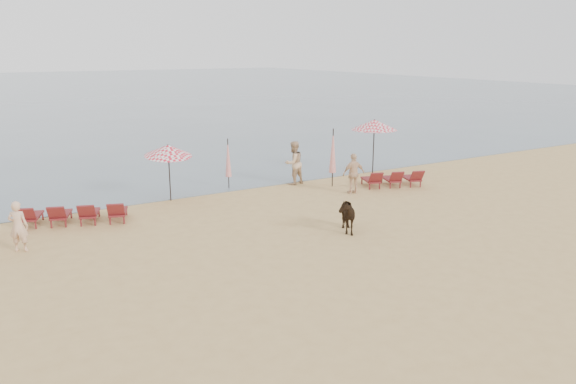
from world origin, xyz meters
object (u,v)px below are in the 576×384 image
at_px(lounger_cluster_right, 393,178).
at_px(beachgoer_right_a, 294,163).
at_px(cow, 344,214).
at_px(beachgoer_right_b, 354,174).
at_px(umbrella_open_right, 374,125).
at_px(beachgoer_left, 18,226).
at_px(umbrella_closed_right, 333,151).
at_px(lounger_cluster_left, 74,213).
at_px(umbrella_open_left_b, 168,150).
at_px(umbrella_closed_left, 228,158).

distance_m(lounger_cluster_right, beachgoer_right_a, 4.41).
height_order(cow, beachgoer_right_b, beachgoer_right_b).
distance_m(umbrella_open_right, beachgoer_left, 16.28).
bearing_deg(cow, umbrella_closed_right, 82.49).
relative_size(lounger_cluster_left, umbrella_open_right, 1.41).
distance_m(umbrella_open_left_b, beachgoer_right_b, 7.60).
bearing_deg(umbrella_open_right, umbrella_open_left_b, -174.71).
xyz_separation_m(umbrella_closed_left, beachgoer_left, (-8.65, -3.86, -0.57)).
xyz_separation_m(umbrella_closed_left, umbrella_closed_right, (4.10, -1.95, 0.23)).
relative_size(umbrella_open_left_b, umbrella_closed_right, 0.92).
distance_m(umbrella_closed_right, cow, 6.38).
height_order(umbrella_open_left_b, umbrella_open_right, umbrella_open_right).
relative_size(umbrella_closed_left, beachgoer_right_b, 1.29).
distance_m(cow, beachgoer_left, 10.04).
bearing_deg(lounger_cluster_right, beachgoer_right_a, 162.70).
distance_m(lounger_cluster_right, umbrella_open_left_b, 9.71).
bearing_deg(lounger_cluster_right, umbrella_open_right, 89.35).
height_order(lounger_cluster_right, umbrella_closed_right, umbrella_closed_right).
relative_size(beachgoer_right_a, beachgoer_right_b, 1.14).
bearing_deg(umbrella_open_left_b, cow, -43.41).
distance_m(lounger_cluster_left, lounger_cluster_right, 13.13).
bearing_deg(umbrella_open_right, cow, -128.48).
relative_size(umbrella_open_left_b, umbrella_closed_left, 1.07).
xyz_separation_m(umbrella_closed_right, beachgoer_left, (-12.75, -1.90, -0.80)).
height_order(umbrella_open_right, beachgoer_right_a, umbrella_open_right).
relative_size(umbrella_closed_right, beachgoer_right_b, 1.51).
relative_size(lounger_cluster_left, beachgoer_right_b, 2.20).
xyz_separation_m(cow, beachgoer_left, (-9.43, 3.46, 0.16)).
xyz_separation_m(umbrella_open_right, beachgoer_left, (-15.92, -3.00, -1.60)).
xyz_separation_m(lounger_cluster_left, cow, (7.51, -5.44, 0.24)).
xyz_separation_m(lounger_cluster_left, umbrella_open_left_b, (3.89, 1.27, 1.65)).
relative_size(umbrella_open_left_b, cow, 1.61).
bearing_deg(lounger_cluster_right, umbrella_closed_left, 171.80).
height_order(umbrella_open_left_b, umbrella_closed_right, umbrella_closed_right).
bearing_deg(beachgoer_right_b, beachgoer_left, 10.18).
bearing_deg(lounger_cluster_left, cow, -16.23).
xyz_separation_m(umbrella_open_left_b, beachgoer_right_b, (6.96, -2.81, -1.18)).
bearing_deg(umbrella_closed_right, cow, -121.75).
bearing_deg(lounger_cluster_left, lounger_cluster_right, 13.14).
height_order(umbrella_open_left_b, cow, umbrella_open_left_b).
xyz_separation_m(umbrella_open_left_b, beachgoer_left, (-5.81, -3.24, -1.25)).
bearing_deg(lounger_cluster_right, cow, -124.64).
height_order(lounger_cluster_left, umbrella_open_left_b, umbrella_open_left_b).
xyz_separation_m(lounger_cluster_left, beachgoer_left, (-1.92, -1.97, 0.40)).
distance_m(lounger_cluster_right, beachgoer_left, 14.98).
xyz_separation_m(umbrella_open_right, umbrella_closed_right, (-3.17, -1.10, -0.81)).
xyz_separation_m(lounger_cluster_right, beachgoer_right_a, (-3.47, 2.64, 0.60)).
distance_m(lounger_cluster_right, umbrella_closed_right, 2.90).
relative_size(umbrella_closed_left, beachgoer_right_a, 1.13).
height_order(lounger_cluster_left, beachgoer_right_a, beachgoer_right_a).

